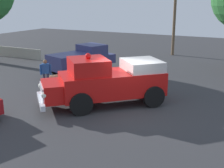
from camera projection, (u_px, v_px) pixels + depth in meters
name	position (u px, v px, depth m)	size (l,w,h in m)	color
ground_plane	(126.00, 107.00, 14.52)	(60.00, 60.00, 0.00)	#333335
vintage_fire_truck	(107.00, 81.00, 14.51)	(5.75, 5.73, 2.59)	black
parked_pickup	(82.00, 59.00, 20.92)	(3.26, 5.12, 1.90)	black
lawn_chair_by_car	(55.00, 83.00, 16.34)	(0.65, 0.65, 1.02)	#B7BABF
lawn_chair_spare	(94.00, 76.00, 17.86)	(0.69, 0.69, 1.02)	#B7BABF
spectator_standing	(46.00, 72.00, 17.28)	(0.59, 0.45, 1.68)	#2D334C
utility_pole	(174.00, 17.00, 27.02)	(1.00, 1.51, 6.56)	brown
traffic_cone	(60.00, 95.00, 15.22)	(0.40, 0.40, 0.64)	orange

